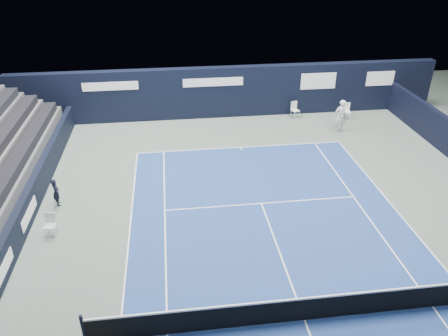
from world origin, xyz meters
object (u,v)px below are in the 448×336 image
Objects in this scene: line_judge_chair at (50,223)px; tennis_player at (341,116)px; folding_chair_back_a at (294,107)px; tennis_net at (306,308)px; folding_chair_back_b at (347,110)px.

line_judge_chair is 16.48m from tennis_player.
folding_chair_back_a is 0.08× the size of tennis_net.
tennis_player reaches higher than line_judge_chair.
line_judge_chair is 0.48× the size of tennis_player.
tennis_player is at bearing -68.40° from folding_chair_back_a.
line_judge_chair is (-12.42, -10.37, -0.14)m from folding_chair_back_a.
tennis_net is 14.62m from tennis_player.
folding_chair_back_b is at bearing 64.81° from tennis_net.
folding_chair_back_a is 3.20m from folding_chair_back_b.
folding_chair_back_b is 16.72m from tennis_net.
tennis_player is (2.02, -2.43, 0.28)m from folding_chair_back_a.
folding_chair_back_b is at bearing 37.58° from line_judge_chair.
folding_chair_back_b reaches higher than line_judge_chair.
folding_chair_back_b is 2.15m from tennis_player.
tennis_player is (-1.11, -1.81, 0.38)m from folding_chair_back_b.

